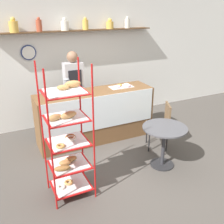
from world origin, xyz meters
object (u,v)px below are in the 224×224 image
object	(u,v)px
coffee_carafe	(67,87)
donut_tray_counter	(122,86)
person_worker	(74,90)
pastry_rack	(68,139)
cafe_table	(164,137)
cafe_chair	(162,121)

from	to	relation	value
coffee_carafe	donut_tray_counter	world-z (taller)	coffee_carafe
coffee_carafe	person_worker	bearing A→B (deg)	58.81
pastry_rack	cafe_table	xyz separation A→B (m)	(1.59, 0.01, -0.33)
pastry_rack	cafe_chair	size ratio (longest dim) A/B	2.17
person_worker	cafe_table	distance (m)	2.08
cafe_table	pastry_rack	bearing A→B (deg)	-179.62
cafe_table	coffee_carafe	world-z (taller)	coffee_carafe
pastry_rack	donut_tray_counter	size ratio (longest dim) A/B	4.09
cafe_chair	coffee_carafe	size ratio (longest dim) A/B	2.77
pastry_rack	cafe_table	size ratio (longest dim) A/B	2.62
person_worker	cafe_table	size ratio (longest dim) A/B	2.37
cafe_table	coffee_carafe	size ratio (longest dim) A/B	2.29
person_worker	cafe_chair	world-z (taller)	person_worker
pastry_rack	donut_tray_counter	distance (m)	2.10
person_worker	donut_tray_counter	bearing A→B (deg)	-27.13
donut_tray_counter	person_worker	bearing A→B (deg)	152.87
pastry_rack	person_worker	distance (m)	1.97
person_worker	coffee_carafe	size ratio (longest dim) A/B	5.43
pastry_rack	coffee_carafe	world-z (taller)	pastry_rack
coffee_carafe	donut_tray_counter	size ratio (longest dim) A/B	0.68
cafe_chair	donut_tray_counter	distance (m)	1.07
cafe_chair	coffee_carafe	distance (m)	1.84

